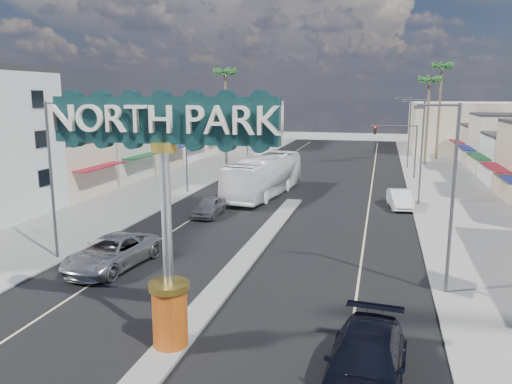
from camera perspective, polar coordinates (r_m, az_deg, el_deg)
The scene contains 25 objects.
ground at distance 45.52m, azimuth 4.63°, elevation -0.78°, with size 160.00×160.00×0.00m, color gray.
road at distance 45.52m, azimuth 4.63°, elevation -0.78°, with size 20.00×120.00×0.01m, color black.
median_island at distance 30.34m, azimuth -0.48°, elevation -6.72°, with size 1.30×30.00×0.16m, color gray.
sidewalk_left at distance 49.72m, azimuth -11.48°, elevation 0.12°, with size 8.00×120.00×0.12m, color gray.
sidewalk_right at distance 45.41m, azimuth 22.33°, elevation -1.55°, with size 8.00×120.00×0.12m, color gray.
storefront_row_left at distance 65.30m, azimuth -14.61°, elevation 5.19°, with size 12.00×42.00×6.00m, color beige.
backdrop_far_left at distance 93.80m, azimuth -4.09°, elevation 7.84°, with size 20.00×20.00×8.00m, color #B7B29E.
backdrop_far_right at distance 90.30m, azimuth 23.70°, elevation 6.81°, with size 20.00×20.00×8.00m, color beige.
gateway_sign at distance 17.86m, azimuth -10.32°, elevation -0.22°, with size 8.20×1.50×9.15m.
traffic_signal_left at distance 60.45m, azimuth -1.72°, elevation 6.30°, with size 5.09×0.45×6.00m.
traffic_signal_right at distance 58.18m, azimuth 16.05°, elevation 5.68°, with size 5.09×0.45×6.00m.
streetlight_l_near at distance 30.12m, azimuth -22.15°, elevation 2.07°, with size 2.03×0.22×9.00m.
streetlight_l_mid at distance 47.58m, azimuth -7.82°, elevation 5.84°, with size 2.03×0.22×9.00m.
streetlight_l_far at distance 68.42m, azimuth -0.88°, elevation 7.54°, with size 2.03×0.22×9.00m.
streetlight_r_near at distance 24.52m, azimuth 21.24°, elevation 0.22°, with size 2.03×0.22×9.00m.
streetlight_r_mid at distance 44.26m, azimuth 18.22°, elevation 4.99°, with size 2.03×0.22×9.00m.
streetlight_r_far at distance 66.15m, azimuth 16.98°, elevation 6.93°, with size 2.03×0.22×9.00m.
palm_left_far at distance 67.12m, azimuth -3.53°, elevation 12.94°, with size 2.60×2.60×13.10m.
palm_right_mid at distance 70.17m, azimuth 19.24°, elevation 11.55°, with size 2.60×2.60×12.10m.
palm_right_far at distance 76.38m, azimuth 20.48°, elevation 12.73°, with size 2.60×2.60×14.10m.
suv_left at distance 28.56m, azimuth -16.16°, elevation -6.66°, with size 2.89×6.26×1.74m, color #A3A3A7.
suv_right at distance 17.28m, azimuth 12.38°, elevation -18.63°, with size 2.48×6.09×1.77m, color black.
car_parked_left at distance 39.08m, azimuth -5.34°, elevation -1.68°, with size 1.76×4.36×1.49m, color slate.
car_parked_right at distance 43.30m, azimuth 16.12°, elevation -0.77°, with size 1.63×4.68×1.54m, color white.
city_bus at distance 46.57m, azimuth 0.94°, elevation 1.87°, with size 3.15×13.48×3.75m, color white.
Camera 1 is at (7.32, -13.93, 9.40)m, focal length 35.00 mm.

